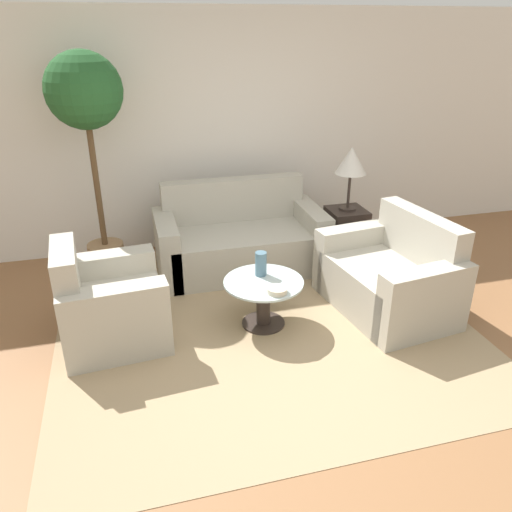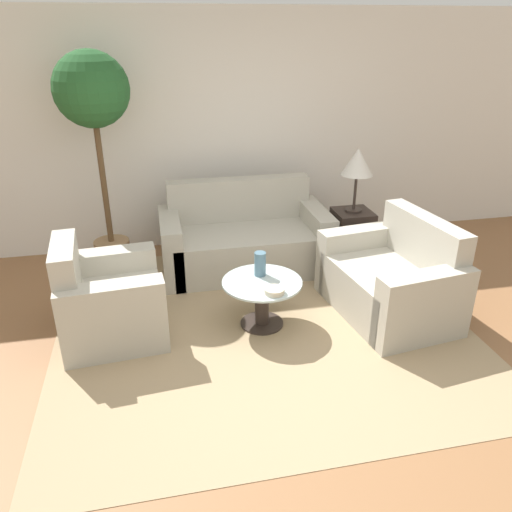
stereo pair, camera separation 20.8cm
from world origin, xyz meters
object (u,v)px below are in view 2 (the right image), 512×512
Objects in this scene: vase at (260,264)px; bowl at (274,291)px; loveseat at (394,281)px; coffee_table at (262,297)px; armchair at (105,304)px; potted_plant at (94,110)px; sofa_main at (244,240)px; table_lamp at (358,163)px.

vase is 1.29× the size of bowl.
loveseat is 6.23× the size of vase.
loveseat is 1.94× the size of coffee_table.
loveseat is (2.53, -0.13, -0.00)m from armchair.
potted_plant reaches higher than vase.
potted_plant is at bearing 170.48° from sofa_main.
potted_plant is at bearing -127.58° from loveseat.
bowl reaches higher than coffee_table.
table_lamp is (0.01, 1.06, 0.82)m from loveseat.
sofa_main is 10.59× the size of bowl.
coffee_table is 0.29m from bowl.
table_lamp is at bearing 40.51° from coffee_table.
bowl is (0.04, -0.34, -0.08)m from vase.
sofa_main reaches higher than bowl.
vase is (1.33, -1.33, -1.13)m from potted_plant.
coffee_table is at bearing -98.21° from loveseat.
loveseat is 0.60× the size of potted_plant.
potted_plant is at bearing -4.17° from armchair.
sofa_main reaches higher than vase.
table_lamp reaches higher than loveseat.
armchair is at bearing -179.98° from vase.
potted_plant is 10.37× the size of vase.
coffee_table is 0.28m from vase.
table_lamp is 0.30× the size of potted_plant.
loveseat is (1.16, -1.22, 0.00)m from sofa_main.
potted_plant is (-0.02, 1.33, 1.37)m from armchair.
sofa_main is 1.97m from potted_plant.
coffee_table is 2.41m from potted_plant.
armchair is 1.41m from bowl.
coffee_table is 1.02× the size of table_lamp.
sofa_main reaches higher than armchair.
vase is (0.01, 0.12, 0.26)m from coffee_table.
potted_plant is 2.49m from bowl.
vase is at bearing -94.85° from armchair.
table_lamp reaches higher than sofa_main.
potted_plant is at bearing 135.04° from vase.
potted_plant is (-1.32, 1.45, 1.39)m from coffee_table.
bowl is (-1.18, -1.28, -0.67)m from table_lamp.
armchair is 1.91m from potted_plant.
bowl is at bearing -50.62° from potted_plant.
loveseat is 1.34m from table_lamp.
sofa_main is 1.45m from bowl.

